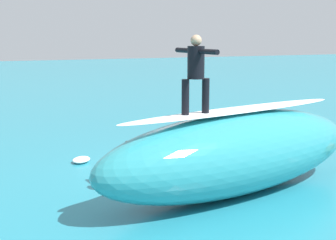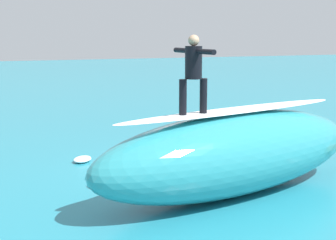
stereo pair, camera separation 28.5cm
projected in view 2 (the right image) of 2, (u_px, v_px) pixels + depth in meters
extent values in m
plane|color=teal|center=(178.00, 170.00, 14.10)|extent=(120.00, 120.00, 0.00)
ellipsoid|color=teal|center=(235.00, 153.00, 11.88)|extent=(8.08, 4.05, 1.96)
ellipsoid|color=white|center=(236.00, 110.00, 11.71)|extent=(6.60, 2.35, 0.08)
ellipsoid|color=silver|center=(193.00, 116.00, 10.97)|extent=(2.17, 0.68, 0.07)
cylinder|color=black|center=(183.00, 97.00, 10.78)|extent=(0.17, 0.17, 0.77)
cylinder|color=black|center=(203.00, 96.00, 11.01)|extent=(0.17, 0.17, 0.77)
cylinder|color=black|center=(194.00, 63.00, 10.77)|extent=(0.40, 0.40, 0.70)
sphere|color=tan|center=(194.00, 40.00, 10.69)|extent=(0.24, 0.24, 0.24)
cylinder|color=black|center=(206.00, 52.00, 10.29)|extent=(0.17, 0.63, 0.11)
cylinder|color=black|center=(182.00, 50.00, 11.16)|extent=(0.17, 0.63, 0.11)
ellipsoid|color=#E0563D|center=(151.00, 151.00, 16.09)|extent=(1.09, 2.14, 0.09)
cylinder|color=black|center=(151.00, 146.00, 16.05)|extent=(0.52, 0.90, 0.30)
sphere|color=tan|center=(161.00, 147.00, 15.64)|extent=(0.21, 0.21, 0.21)
cylinder|color=black|center=(135.00, 144.00, 16.61)|extent=(0.33, 0.71, 0.13)
cylinder|color=black|center=(139.00, 144.00, 16.72)|extent=(0.33, 0.71, 0.13)
ellipsoid|color=white|center=(82.00, 159.00, 14.96)|extent=(0.80, 0.85, 0.15)
ellipsoid|color=white|center=(250.00, 176.00, 13.28)|extent=(0.89, 0.88, 0.08)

